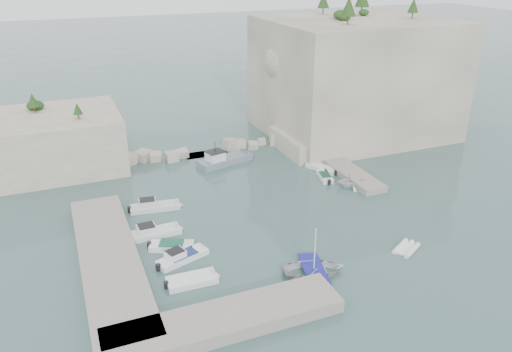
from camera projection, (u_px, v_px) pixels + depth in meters
name	position (u px, v px, depth m)	size (l,w,h in m)	color
ground	(278.00, 224.00, 51.35)	(400.00, 400.00, 0.00)	#40605E
cliff_east	(354.00, 77.00, 75.32)	(26.00, 22.00, 17.00)	beige
cliff_terrace	(309.00, 141.00, 70.57)	(8.00, 10.00, 2.50)	beige
outcrop_west	(57.00, 141.00, 64.16)	(16.00, 14.00, 7.00)	beige
quay_west	(109.00, 260.00, 44.40)	(5.00, 24.00, 1.10)	#9E9689
quay_south	(226.00, 320.00, 37.10)	(18.00, 4.00, 1.10)	#9E9689
ledge_east	(341.00, 167.00, 64.32)	(3.00, 16.00, 0.80)	#9E9689
breakwater	(206.00, 149.00, 69.33)	(28.00, 3.00, 1.40)	beige
motorboat_a	(155.00, 209.00, 54.43)	(5.81, 1.73, 1.40)	silver
motorboat_b	(155.00, 235.00, 49.38)	(5.58, 1.83, 1.40)	white
motorboat_c	(172.00, 249.00, 47.14)	(4.47, 1.62, 0.70)	white
motorboat_d	(183.00, 260.00, 45.35)	(5.30, 1.58, 1.40)	white
motorboat_e	(192.00, 283.00, 42.21)	(4.63, 1.89, 0.70)	white
rowboat	(314.00, 273.00, 43.45)	(3.85, 5.39, 1.12)	silver
inflatable_dinghy	(406.00, 250.00, 46.89)	(3.05, 1.48, 0.44)	white
tender_east_a	(350.00, 187.00, 59.67)	(3.03, 3.51, 1.85)	silver
tender_east_b	(325.00, 179.00, 61.86)	(3.88, 1.32, 0.70)	white
tender_east_c	(321.00, 170.00, 64.34)	(4.84, 1.57, 0.70)	white
tender_east_d	(309.00, 160.00, 67.47)	(1.73, 4.60, 1.78)	white
work_boat	(225.00, 163.00, 66.40)	(8.19, 2.42, 2.20)	slate
rowboat_mast	(315.00, 247.00, 42.37)	(0.10, 0.10, 4.20)	white
vegetation	(323.00, 12.00, 70.89)	(53.48, 13.88, 13.40)	#1E4219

